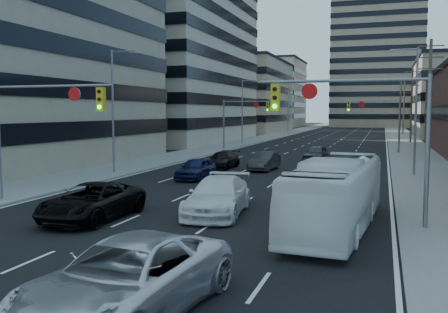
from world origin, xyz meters
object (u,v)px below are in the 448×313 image
silver_suv (127,279)px  transit_bus (337,194)px  white_van (218,196)px  sedan_blue (196,169)px  black_pickup (92,202)px

silver_suv → transit_bus: 10.55m
white_van → silver_suv: size_ratio=0.93×
white_van → sedan_blue: 11.75m
black_pickup → transit_bus: bearing=8.3°
silver_suv → sedan_blue: (-6.70, 21.73, -0.13)m
silver_suv → sedan_blue: 22.74m
black_pickup → white_van: size_ratio=0.97×
white_van → black_pickup: bearing=-156.9°
silver_suv → transit_bus: size_ratio=0.62×
white_van → sedan_blue: white_van is taller
sedan_blue → white_van: bearing=-63.0°
black_pickup → white_van: bearing=29.6°
white_van → silver_suv: 11.27m
black_pickup → white_van: 5.44m
white_van → transit_bus: transit_bus is taller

